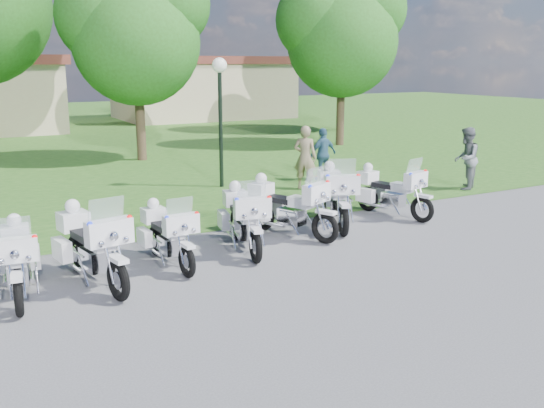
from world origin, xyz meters
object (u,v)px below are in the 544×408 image
motorcycle_1 (17,259)px  motorcycle_5 (287,206)px  motorcycle_2 (91,245)px  bystander_c (323,154)px  motorcycle_4 (243,218)px  motorcycle_6 (335,195)px  lamp_post (220,89)px  bystander_b (466,159)px  motorcycle_7 (390,190)px  bystander_a (305,158)px  motorcycle_3 (167,234)px

motorcycle_1 → motorcycle_5: motorcycle_5 is taller
motorcycle_2 → bystander_c: size_ratio=1.45×
motorcycle_4 → motorcycle_6: motorcycle_6 is taller
lamp_post → bystander_b: size_ratio=2.08×
motorcycle_6 → bystander_c: bystander_c is taller
motorcycle_5 → motorcycle_7: motorcycle_5 is taller
lamp_post → motorcycle_6: bearing=-84.1°
bystander_a → bystander_b: bystander_a is taller
lamp_post → bystander_b: bearing=-31.5°
motorcycle_5 → motorcycle_6: motorcycle_6 is taller
motorcycle_7 → bystander_c: bearing=-117.9°
lamp_post → bystander_a: lamp_post is taller
motorcycle_6 → motorcycle_7: bearing=-155.3°
motorcycle_4 → motorcycle_5: motorcycle_5 is taller
motorcycle_3 → lamp_post: (3.84, 6.19, 2.34)m
motorcycle_2 → motorcycle_4: size_ratio=1.06×
motorcycle_4 → bystander_b: bystander_b is taller
motorcycle_1 → motorcycle_5: bearing=-164.1°
motorcycle_2 → bystander_c: (8.59, 5.97, 0.15)m
motorcycle_6 → lamp_post: 5.76m
motorcycle_3 → bystander_a: bearing=-145.1°
motorcycle_1 → bystander_a: bystander_a is taller
bystander_a → bystander_b: bearing=-164.2°
bystander_c → bystander_b: bearing=125.9°
motorcycle_6 → bystander_b: bearing=-142.1°
motorcycle_4 → motorcycle_7: (4.38, 0.75, -0.02)m
motorcycle_5 → bystander_c: (4.19, 5.00, 0.17)m
lamp_post → bystander_a: 3.22m
motorcycle_7 → motorcycle_2: bearing=-5.0°
motorcycle_3 → bystander_b: size_ratio=1.13×
motorcycle_1 → motorcycle_7: (8.70, 1.29, 0.01)m
motorcycle_3 → lamp_post: lamp_post is taller
motorcycle_7 → bystander_a: (-0.16, 3.75, 0.32)m
motorcycle_2 → bystander_a: bystander_a is taller
motorcycle_2 → motorcycle_3: 1.51m
bystander_c → motorcycle_6: bearing=53.5°
bystander_c → motorcycle_4: bearing=38.6°
motorcycle_4 → bystander_a: bystander_a is taller
motorcycle_2 → motorcycle_5: bearing=-177.7°
motorcycle_1 → bystander_c: (9.78, 5.95, 0.22)m
motorcycle_3 → motorcycle_5: 3.00m
motorcycle_4 → motorcycle_6: 2.80m
lamp_post → bystander_b: lamp_post is taller
lamp_post → motorcycle_1: bearing=-134.8°
motorcycle_1 → motorcycle_3: bearing=-166.4°
motorcycle_1 → bystander_c: 11.45m
motorcycle_2 → bystander_b: (11.52, 2.73, 0.24)m
motorcycle_6 → lamp_post: bearing=-60.7°
motorcycle_5 → bystander_b: 7.34m
bystander_a → bystander_c: (1.24, 0.91, -0.11)m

